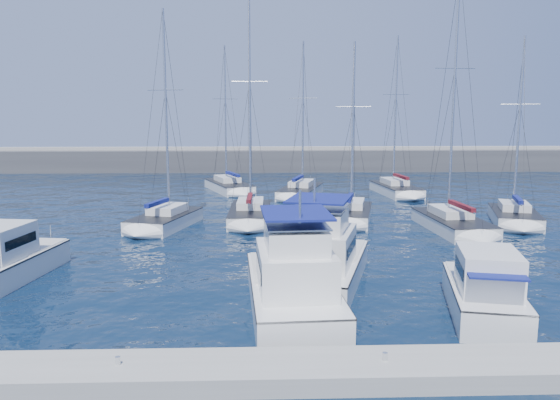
{
  "coord_description": "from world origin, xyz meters",
  "views": [
    {
      "loc": [
        -3.72,
        -26.41,
        7.93
      ],
      "look_at": [
        -2.6,
        5.2,
        3.0
      ],
      "focal_mm": 35.0,
      "sensor_mm": 36.0,
      "label": 1
    }
  ],
  "objects_px": {
    "motor_yacht_port_outer": "(9,261)",
    "motor_yacht_stbd_inner": "(322,262)",
    "motor_yacht_port_inner": "(293,284)",
    "sailboat_back_a": "(229,186)",
    "sailboat_mid_d": "(452,222)",
    "sailboat_back_b": "(301,191)",
    "sailboat_mid_b": "(250,213)",
    "sailboat_mid_a": "(165,220)",
    "sailboat_mid_c": "(351,214)",
    "sailboat_back_c": "(396,189)",
    "motor_yacht_stbd_outer": "(484,293)",
    "sailboat_mid_e": "(514,216)"
  },
  "relations": [
    {
      "from": "motor_yacht_port_inner",
      "to": "sailboat_back_a",
      "type": "bearing_deg",
      "value": 94.2
    },
    {
      "from": "motor_yacht_port_outer",
      "to": "motor_yacht_stbd_inner",
      "type": "height_order",
      "value": "motor_yacht_stbd_inner"
    },
    {
      "from": "sailboat_mid_c",
      "to": "sailboat_back_a",
      "type": "distance_m",
      "value": 19.57
    },
    {
      "from": "sailboat_mid_c",
      "to": "sailboat_back_c",
      "type": "xyz_separation_m",
      "value": [
        6.87,
        13.84,
        0.02
      ]
    },
    {
      "from": "sailboat_mid_a",
      "to": "sailboat_mid_b",
      "type": "xyz_separation_m",
      "value": [
        6.03,
        2.26,
        -0.0
      ]
    },
    {
      "from": "sailboat_mid_a",
      "to": "sailboat_mid_d",
      "type": "bearing_deg",
      "value": 10.81
    },
    {
      "from": "motor_yacht_port_outer",
      "to": "sailboat_back_b",
      "type": "bearing_deg",
      "value": 67.12
    },
    {
      "from": "sailboat_mid_a",
      "to": "sailboat_mid_c",
      "type": "relative_size",
      "value": 1.14
    },
    {
      "from": "sailboat_mid_d",
      "to": "sailboat_mid_c",
      "type": "bearing_deg",
      "value": 147.23
    },
    {
      "from": "motor_yacht_stbd_inner",
      "to": "sailboat_back_b",
      "type": "height_order",
      "value": "sailboat_back_b"
    },
    {
      "from": "sailboat_mid_d",
      "to": "sailboat_back_a",
      "type": "xyz_separation_m",
      "value": [
        -16.69,
        20.42,
        -0.03
      ]
    },
    {
      "from": "motor_yacht_port_inner",
      "to": "motor_yacht_stbd_outer",
      "type": "relative_size",
      "value": 1.35
    },
    {
      "from": "motor_yacht_stbd_outer",
      "to": "motor_yacht_port_inner",
      "type": "bearing_deg",
      "value": -172.65
    },
    {
      "from": "sailboat_back_a",
      "to": "sailboat_mid_d",
      "type": "bearing_deg",
      "value": -70.65
    },
    {
      "from": "motor_yacht_stbd_inner",
      "to": "motor_yacht_stbd_outer",
      "type": "height_order",
      "value": "motor_yacht_stbd_inner"
    },
    {
      "from": "motor_yacht_port_outer",
      "to": "motor_yacht_stbd_inner",
      "type": "xyz_separation_m",
      "value": [
        15.11,
        -1.42,
        0.19
      ]
    },
    {
      "from": "sailboat_back_c",
      "to": "motor_yacht_stbd_outer",
      "type": "bearing_deg",
      "value": -103.64
    },
    {
      "from": "sailboat_mid_c",
      "to": "sailboat_back_b",
      "type": "bearing_deg",
      "value": 116.01
    },
    {
      "from": "sailboat_mid_c",
      "to": "sailboat_back_a",
      "type": "relative_size",
      "value": 0.89
    },
    {
      "from": "motor_yacht_port_inner",
      "to": "sailboat_back_c",
      "type": "xyz_separation_m",
      "value": [
        12.39,
        33.0,
        -0.6
      ]
    },
    {
      "from": "motor_yacht_port_outer",
      "to": "sailboat_mid_b",
      "type": "relative_size",
      "value": 0.42
    },
    {
      "from": "sailboat_mid_d",
      "to": "motor_yacht_port_inner",
      "type": "bearing_deg",
      "value": -130.91
    },
    {
      "from": "motor_yacht_stbd_outer",
      "to": "sailboat_mid_e",
      "type": "relative_size",
      "value": 0.49
    },
    {
      "from": "motor_yacht_port_inner",
      "to": "sailboat_mid_e",
      "type": "bearing_deg",
      "value": 42.2
    },
    {
      "from": "sailboat_mid_d",
      "to": "sailboat_back_b",
      "type": "relative_size",
      "value": 1.17
    },
    {
      "from": "sailboat_back_a",
      "to": "sailboat_back_b",
      "type": "xyz_separation_m",
      "value": [
        7.34,
        -3.97,
        0.0
      ]
    },
    {
      "from": "motor_yacht_stbd_inner",
      "to": "sailboat_back_a",
      "type": "height_order",
      "value": "sailboat_back_a"
    },
    {
      "from": "sailboat_mid_a",
      "to": "sailboat_back_b",
      "type": "bearing_deg",
      "value": 69.56
    },
    {
      "from": "motor_yacht_port_outer",
      "to": "sailboat_back_a",
      "type": "distance_m",
      "value": 32.26
    },
    {
      "from": "motor_yacht_port_outer",
      "to": "sailboat_back_b",
      "type": "distance_m",
      "value": 31.53
    },
    {
      "from": "motor_yacht_port_inner",
      "to": "sailboat_back_c",
      "type": "bearing_deg",
      "value": 66.2
    },
    {
      "from": "sailboat_mid_d",
      "to": "sailboat_mid_e",
      "type": "relative_size",
      "value": 1.28
    },
    {
      "from": "motor_yacht_port_outer",
      "to": "sailboat_mid_a",
      "type": "xyz_separation_m",
      "value": [
        5.43,
        12.4,
        -0.4
      ]
    },
    {
      "from": "motor_yacht_stbd_inner",
      "to": "sailboat_mid_b",
      "type": "height_order",
      "value": "sailboat_mid_b"
    },
    {
      "from": "motor_yacht_stbd_outer",
      "to": "sailboat_mid_d",
      "type": "relative_size",
      "value": 0.38
    },
    {
      "from": "motor_yacht_stbd_inner",
      "to": "sailboat_mid_b",
      "type": "distance_m",
      "value": 16.5
    },
    {
      "from": "motor_yacht_port_outer",
      "to": "sailboat_mid_a",
      "type": "relative_size",
      "value": 0.46
    },
    {
      "from": "sailboat_mid_a",
      "to": "sailboat_mid_c",
      "type": "bearing_deg",
      "value": 23.91
    },
    {
      "from": "sailboat_mid_b",
      "to": "sailboat_mid_e",
      "type": "relative_size",
      "value": 1.2
    },
    {
      "from": "sailboat_mid_a",
      "to": "sailboat_back_b",
      "type": "xyz_separation_m",
      "value": [
        10.78,
        14.65,
        -0.02
      ]
    },
    {
      "from": "motor_yacht_port_outer",
      "to": "motor_yacht_stbd_inner",
      "type": "bearing_deg",
      "value": 2.68
    },
    {
      "from": "motor_yacht_port_inner",
      "to": "sailboat_mid_b",
      "type": "bearing_deg",
      "value": 92.89
    },
    {
      "from": "sailboat_mid_b",
      "to": "motor_yacht_stbd_outer",
      "type": "bearing_deg",
      "value": -63.58
    },
    {
      "from": "motor_yacht_port_inner",
      "to": "sailboat_back_b",
      "type": "relative_size",
      "value": 0.61
    },
    {
      "from": "sailboat_mid_c",
      "to": "sailboat_mid_e",
      "type": "distance_m",
      "value": 12.05
    },
    {
      "from": "sailboat_mid_b",
      "to": "sailboat_back_a",
      "type": "bearing_deg",
      "value": 99.87
    },
    {
      "from": "sailboat_mid_d",
      "to": "sailboat_back_b",
      "type": "bearing_deg",
      "value": 116.59
    },
    {
      "from": "motor_yacht_stbd_inner",
      "to": "sailboat_back_b",
      "type": "relative_size",
      "value": 0.59
    },
    {
      "from": "motor_yacht_stbd_outer",
      "to": "sailboat_back_b",
      "type": "relative_size",
      "value": 0.45
    },
    {
      "from": "sailboat_mid_a",
      "to": "sailboat_back_a",
      "type": "height_order",
      "value": "sailboat_mid_a"
    }
  ]
}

